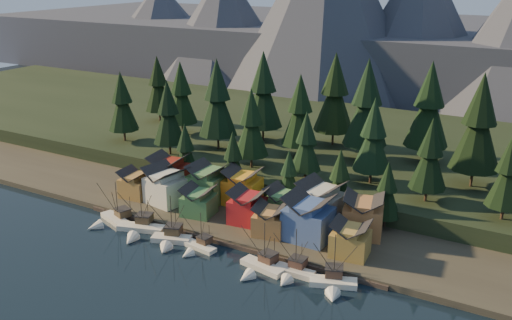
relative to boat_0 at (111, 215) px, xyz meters
The scene contains 46 objects.
ground 32.10m from the boat_0, 19.84° to the right, with size 500.00×500.00×0.00m, color black.
shore_strip 41.93m from the boat_0, 44.04° to the left, with size 400.00×50.00×1.50m, color #343026.
hillside 84.67m from the boat_0, 69.16° to the left, with size 420.00×100.00×6.00m, color black.
dock 30.69m from the boat_0, 10.59° to the left, with size 80.00×4.00×1.00m, color #463A32.
mountain_ridge 205.76m from the boat_0, 82.71° to the left, with size 560.00×190.00×90.00m.
boat_0 is the anchor object (origin of this frame).
boat_1 9.53m from the boat_0, ahead, with size 12.40×12.92×12.72m.
boat_2 19.59m from the boat_0, ahead, with size 10.08×10.77×12.68m.
boat_3 27.12m from the boat_0, ahead, with size 8.57×9.12×9.89m.
boat_4 43.94m from the boat_0, ahead, with size 10.87×11.50×11.77m.
boat_5 50.91m from the boat_0, ahead, with size 8.93×9.74×11.45m.
boat_6 60.13m from the boat_0, ahead, with size 10.32×10.95×12.41m.
house_front_0 14.86m from the boat_0, 105.09° to the left, with size 8.19×7.80×7.65m.
house_front_1 16.67m from the boat_0, 67.93° to the left, with size 11.08×10.77×9.96m.
house_front_2 22.22m from the boat_0, 35.33° to the left, with size 8.74×8.79×7.47m.
house_front_3 34.76m from the boat_0, 25.65° to the left, with size 9.20×8.84×8.59m.
house_front_4 40.74m from the boat_0, 17.18° to the left, with size 8.57×9.01×7.36m.
house_front_5 49.99m from the boat_0, 16.37° to the left, with size 10.48×9.57×10.77m.
house_front_6 60.16m from the boat_0, 10.96° to the left, with size 8.63×8.24×7.93m.
house_back_0 22.74m from the boat_0, 87.03° to the left, with size 10.46×10.14×10.24m.
house_back_1 26.59m from the boat_0, 55.04° to the left, with size 9.13×9.24×10.21m.
house_back_2 34.41m from the boat_0, 45.56° to the left, with size 9.95×9.29×9.66m.
house_back_3 43.35m from the boat_0, 28.57° to the left, with size 8.83×8.00×8.38m.
house_back_4 52.52m from the boat_0, 26.54° to the left, with size 11.05×10.71×10.79m.
house_back_5 62.23m from the boat_0, 20.99° to the left, with size 10.94×11.02×10.07m.
tree_hill_0 54.60m from the boat_0, 127.78° to the left, with size 10.00×10.00×23.29m.
tree_hill_1 63.00m from the boat_0, 109.18° to the left, with size 10.83×10.83×25.23m.
tree_hill_2 41.82m from the boat_0, 104.90° to the left, with size 9.97×9.97×23.24m.
tree_hill_3 52.89m from the boat_0, 89.86° to the left, with size 12.38×12.38×28.84m.
tree_hill_4 67.70m from the boat_0, 82.78° to the left, with size 12.80×12.80×29.82m.
tree_hill_5 46.20m from the boat_0, 65.15° to the left, with size 10.02×10.02×23.34m.
tree_hill_6 62.71m from the boat_0, 64.24° to the left, with size 11.04×11.04×25.72m.
tree_hill_7 53.78m from the boat_0, 45.79° to the left, with size 8.34×8.34×19.43m.
tree_hill_8 78.14m from the boat_0, 54.18° to the left, with size 13.15×13.15×30.63m.
tree_hill_9 70.31m from the boat_0, 40.25° to the left, with size 10.13×10.13×23.60m.
tree_hill_10 93.84m from the boat_0, 48.99° to the left, with size 12.94×12.94×30.15m.
tree_hill_11 80.09m from the boat_0, 29.87° to the left, with size 9.23×9.23×21.49m.
tree_hill_12 96.20m from the boat_0, 35.91° to the left, with size 13.10×13.10×30.51m.
tree_hill_13 95.01m from the boat_0, 23.32° to the left, with size 8.94×8.94×20.83m.
tree_hill_15 79.85m from the boat_0, 67.05° to the left, with size 12.90×12.90×30.05m.
tree_hill_16 78.96m from the boat_0, 119.43° to the left, with size 10.46×10.46×24.36m.
tree_shore_0 30.61m from the boat_0, 85.83° to the left, with size 7.73×7.73×18.01m.
tree_shore_1 35.51m from the boat_0, 58.11° to the left, with size 7.74×7.74×18.02m.
tree_shore_2 46.28m from the boat_0, 39.67° to the left, with size 6.61×6.61×15.41m.
tree_shore_3 57.83m from the boat_0, 30.67° to the left, with size 7.68×7.68×17.88m.
tree_shore_4 68.24m from the boat_0, 25.48° to the left, with size 7.19×7.19×16.74m.
Camera 1 is at (66.00, -84.50, 61.91)m, focal length 40.00 mm.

